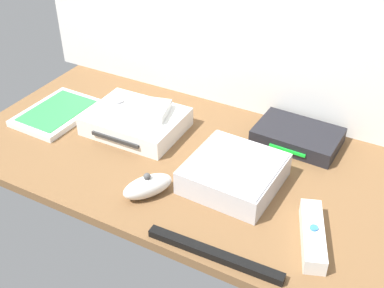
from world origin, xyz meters
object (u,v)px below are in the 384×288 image
game_console (136,121)px  remote_classic_pad (136,108)px  game_case (57,113)px  remote_nunchuk (148,186)px  mini_computer (234,173)px  network_router (297,136)px  remote_wand (313,235)px  sensor_bar (214,254)px

game_console → remote_classic_pad: bearing=98.0°
game_case → remote_nunchuk: (34.61, -13.80, 1.28)cm
mini_computer → remote_classic_pad: bearing=164.5°
network_router → remote_classic_pad: size_ratio=1.16×
remote_wand → remote_nunchuk: size_ratio=1.40×
game_case → sensor_bar: bearing=-21.0°
game_console → remote_nunchuk: remote_nunchuk is taller
network_router → game_case: bearing=-160.9°
mini_computer → sensor_bar: mini_computer is taller
remote_nunchuk → sensor_bar: (18.01, -8.05, -1.34)cm
remote_nunchuk → remote_classic_pad: remote_classic_pad is taller
remote_nunchuk → sensor_bar: 19.77cm
mini_computer → game_case: size_ratio=0.91×
network_router → remote_classic_pad: remote_classic_pad is taller
game_console → remote_wand: 47.97cm
network_router → remote_classic_pad: (-34.12, -11.83, 3.71)cm
remote_wand → remote_nunchuk: 31.26cm
remote_nunchuk → mini_computer: bearing=70.9°
game_console → game_case: bearing=-169.9°
remote_wand → sensor_bar: bearing=-160.2°
game_console → network_router: (34.01, 12.49, -0.50)cm
game_case → network_router: (54.06, 16.39, 0.94)cm
network_router → remote_wand: size_ratio=1.22×
remote_wand → remote_classic_pad: bearing=141.0°
mini_computer → sensor_bar: size_ratio=0.74×
game_console → game_case: 20.47cm
remote_wand → remote_nunchuk: remote_nunchuk is taller
remote_wand → remote_nunchuk: bearing=165.1°
network_router → sensor_bar: (-1.43, -38.24, -1.00)cm
mini_computer → game_case: mini_computer is taller
mini_computer → game_case: bearing=176.3°
remote_wand → game_console: bearing=141.7°
mini_computer → remote_classic_pad: size_ratio=1.11×
mini_computer → network_router: (6.46, 19.49, -0.94)cm
remote_classic_pad → game_case: bearing=178.8°
game_case → network_router: 56.50cm
game_case → remote_wand: remote_wand is taller
remote_classic_pad → sensor_bar: 42.28cm
mini_computer → remote_wand: mini_computer is taller
sensor_bar → remote_wand: bearing=38.4°
remote_nunchuk → remote_classic_pad: size_ratio=0.68×
game_console → sensor_bar: bearing=-39.3°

